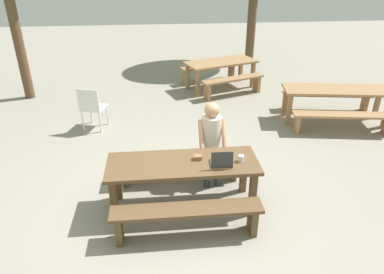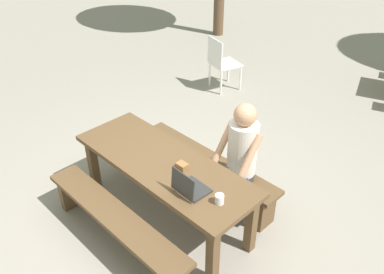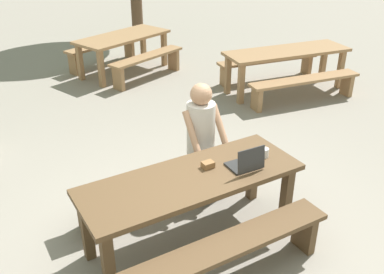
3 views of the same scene
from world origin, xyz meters
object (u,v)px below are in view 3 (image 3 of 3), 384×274
(small_pouch, at_px, (208,165))
(coffee_mug, at_px, (265,153))
(picnic_table_rear, at_px, (287,56))
(person_seated, at_px, (202,133))
(laptop, at_px, (246,163))
(picnic_table_mid, at_px, (123,41))
(picnic_table_front, at_px, (192,186))

(small_pouch, distance_m, coffee_mug, 0.59)
(picnic_table_rear, bearing_deg, person_seated, -137.13)
(laptop, height_order, small_pouch, laptop)
(coffee_mug, relative_size, picnic_table_mid, 0.04)
(small_pouch, bearing_deg, person_seated, 63.03)
(coffee_mug, height_order, picnic_table_mid, coffee_mug)
(person_seated, xyz_separation_m, picnic_table_mid, (0.90, 4.36, -0.14))
(picnic_table_rear, bearing_deg, picnic_table_mid, 139.63)
(coffee_mug, relative_size, person_seated, 0.07)
(picnic_table_front, height_order, picnic_table_mid, picnic_table_mid)
(coffee_mug, distance_m, picnic_table_rear, 3.74)
(picnic_table_front, height_order, small_pouch, small_pouch)
(picnic_table_mid, height_order, picnic_table_rear, picnic_table_rear)
(laptop, height_order, picnic_table_mid, laptop)
(small_pouch, height_order, person_seated, person_seated)
(picnic_table_mid, bearing_deg, laptop, -119.48)
(laptop, bearing_deg, picnic_table_mid, -97.47)
(picnic_table_front, bearing_deg, coffee_mug, -3.68)
(picnic_table_rear, bearing_deg, small_pouch, -133.03)
(coffee_mug, xyz_separation_m, picnic_table_rear, (2.64, 2.65, -0.14))
(coffee_mug, bearing_deg, picnic_table_front, 176.32)
(laptop, bearing_deg, picnic_table_front, -13.04)
(small_pouch, bearing_deg, coffee_mug, -10.68)
(person_seated, bearing_deg, small_pouch, -116.97)
(small_pouch, distance_m, picnic_table_rear, 4.10)
(picnic_table_front, height_order, picnic_table_rear, picnic_table_rear)
(picnic_table_mid, bearing_deg, coffee_mug, -116.43)
(small_pouch, xyz_separation_m, picnic_table_rear, (3.22, 2.54, -0.12))
(laptop, relative_size, small_pouch, 2.72)
(laptop, xyz_separation_m, person_seated, (-0.02, 0.74, -0.01))
(coffee_mug, relative_size, picnic_table_rear, 0.04)
(person_seated, bearing_deg, coffee_mug, -64.88)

